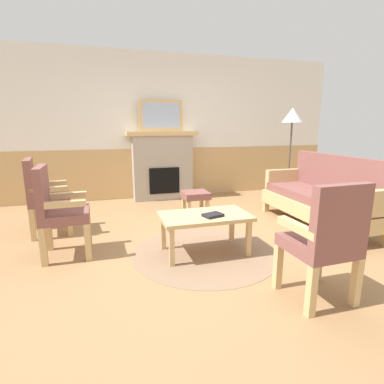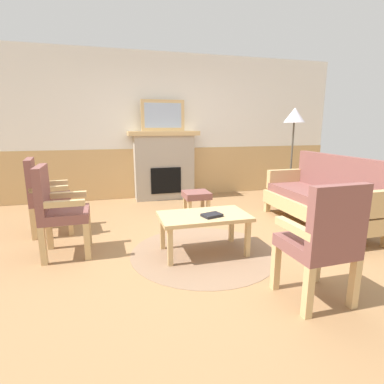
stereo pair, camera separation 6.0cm
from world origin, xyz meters
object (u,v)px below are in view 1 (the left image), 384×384
object	(u,v)px
coffee_table	(205,219)
floor_lamp_by_couch	(292,121)
armchair_front_left	(325,238)
book_on_table	(213,215)
armchair_by_window_left	(57,208)
framed_picture	(161,115)
armchair_near_fireplace	(43,193)
footstool	(196,196)
fireplace	(162,165)
couch	(320,198)

from	to	relation	value
coffee_table	floor_lamp_by_couch	size ratio (longest dim) A/B	0.57
armchair_front_left	floor_lamp_by_couch	distance (m)	3.38
book_on_table	armchair_by_window_left	bearing A→B (deg)	163.91
framed_picture	armchair_by_window_left	world-z (taller)	framed_picture
armchair_by_window_left	book_on_table	bearing A→B (deg)	-16.09
framed_picture	armchair_front_left	bearing A→B (deg)	-81.86
coffee_table	armchair_near_fireplace	xyz separation A→B (m)	(-1.79, 1.15, 0.15)
armchair_by_window_left	floor_lamp_by_couch	size ratio (longest dim) A/B	0.58
framed_picture	footstool	xyz separation A→B (m)	(0.30, -1.17, -1.28)
book_on_table	floor_lamp_by_couch	bearing A→B (deg)	40.24
armchair_near_fireplace	armchair_front_left	bearing A→B (deg)	-44.24
book_on_table	armchair_near_fireplace	xyz separation A→B (m)	(-1.84, 1.25, 0.08)
coffee_table	fireplace	bearing A→B (deg)	89.09
coffee_table	armchair_by_window_left	distance (m)	1.56
footstool	book_on_table	bearing A→B (deg)	-100.38
coffee_table	armchair_by_window_left	xyz separation A→B (m)	(-1.51, 0.36, 0.15)
fireplace	floor_lamp_by_couch	bearing A→B (deg)	-24.00
book_on_table	armchair_front_left	xyz separation A→B (m)	(0.53, -1.06, 0.08)
armchair_by_window_left	floor_lamp_by_couch	xyz separation A→B (m)	(3.68, 1.33, 0.91)
framed_picture	book_on_table	size ratio (longest dim) A/B	4.00
fireplace	footstool	distance (m)	1.26
armchair_near_fireplace	floor_lamp_by_couch	world-z (taller)	floor_lamp_by_couch
armchair_near_fireplace	couch	bearing A→B (deg)	-11.22
framed_picture	couch	bearing A→B (deg)	-50.68
footstool	floor_lamp_by_couch	bearing A→B (deg)	7.03
footstool	floor_lamp_by_couch	world-z (taller)	floor_lamp_by_couch
fireplace	book_on_table	xyz separation A→B (m)	(0.02, -2.73, -0.20)
book_on_table	floor_lamp_by_couch	distance (m)	2.93
armchair_by_window_left	armchair_front_left	size ratio (longest dim) A/B	1.00
book_on_table	floor_lamp_by_couch	world-z (taller)	floor_lamp_by_couch
armchair_near_fireplace	floor_lamp_by_couch	size ratio (longest dim) A/B	0.58
coffee_table	armchair_by_window_left	bearing A→B (deg)	166.64
couch	framed_picture	bearing A→B (deg)	129.32
coffee_table	footstool	xyz separation A→B (m)	(0.34, 1.46, -0.10)
armchair_front_left	coffee_table	bearing A→B (deg)	116.83
footstool	armchair_by_window_left	bearing A→B (deg)	-149.22
couch	armchair_near_fireplace	size ratio (longest dim) A/B	1.84
armchair_near_fireplace	footstool	bearing A→B (deg)	8.32
couch	floor_lamp_by_couch	world-z (taller)	floor_lamp_by_couch
fireplace	armchair_by_window_left	size ratio (longest dim) A/B	1.33
floor_lamp_by_couch	footstool	bearing A→B (deg)	-172.97
fireplace	armchair_front_left	xyz separation A→B (m)	(0.54, -3.79, -0.11)
fireplace	armchair_front_left	size ratio (longest dim) A/B	1.33
couch	floor_lamp_by_couch	bearing A→B (deg)	75.72
armchair_near_fireplace	armchair_by_window_left	size ratio (longest dim) A/B	1.00
footstool	floor_lamp_by_couch	xyz separation A→B (m)	(1.82, 0.22, 1.17)
book_on_table	coffee_table	bearing A→B (deg)	121.66
fireplace	framed_picture	distance (m)	0.91
couch	book_on_table	bearing A→B (deg)	-163.56
armchair_by_window_left	fireplace	bearing A→B (deg)	55.66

